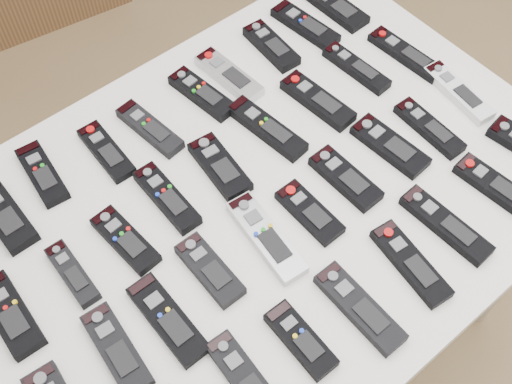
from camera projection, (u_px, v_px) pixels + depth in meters
ground at (278, 312)px, 1.96m from camera, size 4.00×4.00×0.00m
table at (256, 213)px, 1.31m from camera, size 1.25×0.88×0.78m
remote_1 at (5, 217)px, 1.23m from camera, size 0.06×0.16×0.02m
remote_2 at (42, 174)px, 1.28m from camera, size 0.07×0.16×0.02m
remote_3 at (106, 151)px, 1.31m from camera, size 0.05×0.16×0.02m
remote_4 at (150, 129)px, 1.34m from camera, size 0.07×0.17×0.02m
remote_5 at (202, 94)px, 1.40m from camera, size 0.07×0.17×0.02m
remote_6 at (229, 76)px, 1.42m from camera, size 0.06×0.18×0.02m
remote_7 at (271, 46)px, 1.47m from camera, size 0.06×0.16×0.02m
remote_8 at (305, 25)px, 1.51m from camera, size 0.07×0.18×0.02m
remote_9 at (337, 8)px, 1.55m from camera, size 0.06×0.17×0.02m
remote_10 at (10, 315)px, 1.12m from camera, size 0.06×0.17×0.02m
remote_11 at (73, 274)px, 1.16m from camera, size 0.04×0.14×0.02m
remote_12 at (125, 240)px, 1.20m from camera, size 0.06×0.16×0.02m
remote_13 at (167, 198)px, 1.25m from camera, size 0.05×0.17×0.02m
remote_14 at (220, 167)px, 1.29m from camera, size 0.08×0.16×0.02m
remote_15 at (267, 128)px, 1.34m from camera, size 0.07×0.20×0.02m
remote_16 at (318, 100)px, 1.38m from camera, size 0.07×0.18×0.02m
remote_17 at (356, 68)px, 1.44m from camera, size 0.05×0.17×0.02m
remote_18 at (406, 54)px, 1.46m from camera, size 0.06×0.19×0.02m
remote_20 at (117, 350)px, 1.08m from camera, size 0.07×0.17×0.02m
remote_21 at (168, 319)px, 1.11m from camera, size 0.06×0.18×0.02m
remote_22 at (210, 270)px, 1.16m from camera, size 0.05×0.15×0.02m
remote_23 at (266, 237)px, 1.20m from camera, size 0.07×0.20×0.02m
remote_24 at (309, 212)px, 1.23m from camera, size 0.05×0.15×0.02m
remote_25 at (345, 178)px, 1.27m from camera, size 0.06×0.16×0.02m
remote_26 at (390, 146)px, 1.32m from camera, size 0.07×0.17×0.02m
remote_27 at (429, 128)px, 1.35m from camera, size 0.05×0.17×0.02m
remote_28 at (458, 92)px, 1.40m from camera, size 0.07×0.19×0.02m
remote_31 at (248, 383)px, 1.05m from camera, size 0.06×0.19×0.02m
remote_32 at (301, 340)px, 1.09m from camera, size 0.05×0.14×0.02m
remote_33 at (359, 308)px, 1.12m from camera, size 0.05×0.19×0.02m
remote_34 at (411, 263)px, 1.17m from camera, size 0.07×0.18×0.02m
remote_35 at (446, 225)px, 1.22m from camera, size 0.06×0.19×0.02m
remote_36 at (494, 185)px, 1.27m from camera, size 0.07×0.17×0.02m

